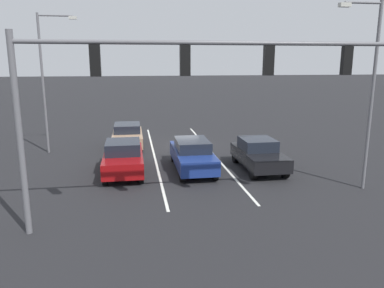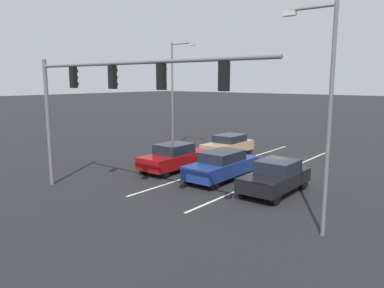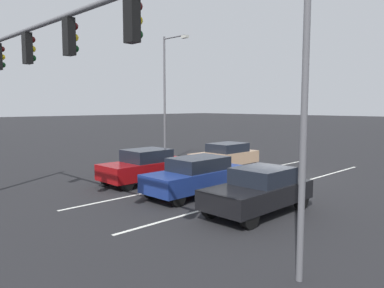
# 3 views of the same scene
# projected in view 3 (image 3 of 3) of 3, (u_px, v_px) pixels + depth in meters

# --- Properties ---
(ground_plane) EXTENTS (240.00, 240.00, 0.00)m
(ground_plane) POSITION_uv_depth(u_px,v_px,m) (275.00, 176.00, 19.67)
(ground_plane) COLOR black
(lane_stripe_left_divider) EXTENTS (0.12, 17.08, 0.01)m
(lane_stripe_left_divider) POSITION_uv_depth(u_px,v_px,m) (277.00, 189.00, 16.65)
(lane_stripe_left_divider) COLOR silver
(lane_stripe_left_divider) RESTS_ON ground_plane
(lane_stripe_center_divider) EXTENTS (0.12, 17.08, 0.01)m
(lane_stripe_center_divider) POSITION_uv_depth(u_px,v_px,m) (218.00, 178.00, 19.13)
(lane_stripe_center_divider) COLOR silver
(lane_stripe_center_divider) RESTS_ON ground_plane
(car_maroon_rightlane_front) EXTENTS (1.87, 4.56, 1.61)m
(car_maroon_rightlane_front) POSITION_uv_depth(u_px,v_px,m) (147.00, 166.00, 17.97)
(car_maroon_rightlane_front) COLOR maroon
(car_maroon_rightlane_front) RESTS_ON ground_plane
(car_black_leftlane_front) EXTENTS (1.87, 4.24, 1.56)m
(car_black_leftlane_front) POSITION_uv_depth(u_px,v_px,m) (259.00, 190.00, 12.85)
(car_black_leftlane_front) COLOR black
(car_black_leftlane_front) RESTS_ON ground_plane
(car_navy_midlane_front) EXTENTS (1.81, 4.80, 1.57)m
(car_navy_midlane_front) POSITION_uv_depth(u_px,v_px,m) (198.00, 175.00, 15.51)
(car_navy_midlane_front) COLOR navy
(car_navy_midlane_front) RESTS_ON ground_plane
(car_tan_rightlane_second) EXTENTS (1.84, 4.26, 1.51)m
(car_tan_rightlane_second) POSITION_uv_depth(u_px,v_px,m) (225.00, 156.00, 21.81)
(car_tan_rightlane_second) COLOR tan
(car_tan_rightlane_second) RESTS_ON ground_plane
(traffic_signal_gantry) EXTENTS (12.69, 0.37, 6.34)m
(traffic_signal_gantry) POSITION_uv_depth(u_px,v_px,m) (21.00, 67.00, 12.03)
(traffic_signal_gantry) COLOR slate
(traffic_signal_gantry) RESTS_ON ground_plane
(street_lamp_right_shoulder) EXTENTS (2.22, 0.24, 8.12)m
(street_lamp_right_shoulder) POSITION_uv_depth(u_px,v_px,m) (167.00, 90.00, 24.21)
(street_lamp_right_shoulder) COLOR slate
(street_lamp_right_shoulder) RESTS_ON ground_plane
(street_lamp_left_shoulder) EXTENTS (1.86, 0.24, 7.82)m
(street_lamp_left_shoulder) POSITION_uv_depth(u_px,v_px,m) (297.00, 65.00, 7.61)
(street_lamp_left_shoulder) COLOR slate
(street_lamp_left_shoulder) RESTS_ON ground_plane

